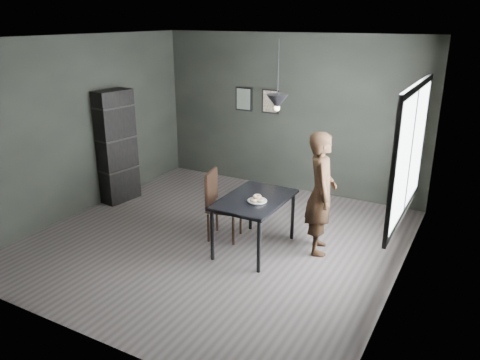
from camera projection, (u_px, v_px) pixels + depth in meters
The scene contains 13 objects.
ground at pixel (217, 239), 6.78m from camera, with size 5.00×5.00×0.00m, color #35302E.
back_wall at pixel (289, 114), 8.38m from camera, with size 5.00×0.10×2.80m, color black.
ceiling at pixel (214, 38), 5.85m from camera, with size 5.00×5.00×0.02m.
window_assembly at pixel (410, 152), 5.29m from camera, with size 0.04×1.96×1.56m.
cafe_table at pixel (254, 204), 6.28m from camera, with size 0.80×1.20×0.75m.
white_plate at pixel (257, 201), 6.13m from camera, with size 0.23×0.23×0.01m, color white.
donut_pile at pixel (257, 199), 6.12m from camera, with size 0.19×0.20×0.09m.
woman at pixel (321, 193), 6.19m from camera, with size 0.61×0.40×1.67m, color black.
wood_chair at pixel (219, 200), 6.67m from camera, with size 0.52×0.52×1.00m.
shelf_unit at pixel (116, 147), 7.95m from camera, with size 0.36×0.64×1.92m, color black.
pendant_lamp at pixel (277, 102), 5.80m from camera, with size 0.28×0.28×0.86m.
framed_print_left at pixel (244, 99), 8.70m from camera, with size 0.34×0.04×0.44m.
framed_print_right at pixel (271, 101), 8.45m from camera, with size 0.34×0.04×0.44m.
Camera 1 is at (3.24, -5.20, 3.04)m, focal length 35.00 mm.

